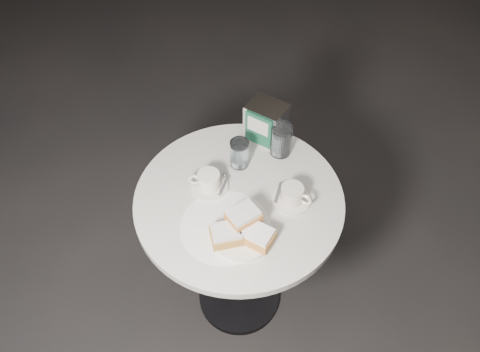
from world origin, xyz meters
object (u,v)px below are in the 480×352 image
(coffee_cup_right, at_px, (292,195))
(water_glass_left, at_px, (239,154))
(cafe_table, at_px, (239,230))
(coffee_cup_left, at_px, (209,182))
(beignet_plate, at_px, (242,231))
(napkin_dispenser, at_px, (266,122))
(water_glass_right, at_px, (281,140))

(coffee_cup_right, distance_m, water_glass_left, 0.24)
(cafe_table, height_order, coffee_cup_right, coffee_cup_right)
(coffee_cup_left, bearing_deg, beignet_plate, -57.69)
(beignet_plate, height_order, coffee_cup_left, beignet_plate)
(coffee_cup_left, height_order, water_glass_left, water_glass_left)
(cafe_table, relative_size, napkin_dispenser, 4.62)
(coffee_cup_left, height_order, napkin_dispenser, napkin_dispenser)
(cafe_table, distance_m, coffee_cup_right, 0.29)
(cafe_table, bearing_deg, coffee_cup_left, 167.41)
(water_glass_right, xyz_separation_m, napkin_dispenser, (-0.06, 0.06, 0.02))
(beignet_plate, distance_m, coffee_cup_right, 0.22)
(coffee_cup_right, bearing_deg, napkin_dispenser, 135.41)
(cafe_table, height_order, water_glass_left, water_glass_left)
(coffee_cup_right, bearing_deg, water_glass_right, 127.19)
(water_glass_right, bearing_deg, coffee_cup_left, -136.77)
(water_glass_right, height_order, napkin_dispenser, napkin_dispenser)
(coffee_cup_right, relative_size, water_glass_right, 1.35)
(coffee_cup_left, distance_m, napkin_dispenser, 0.31)
(coffee_cup_right, height_order, water_glass_left, water_glass_left)
(coffee_cup_left, bearing_deg, cafe_table, -19.50)
(coffee_cup_left, xyz_separation_m, napkin_dispenser, (0.15, 0.27, 0.05))
(coffee_cup_right, height_order, water_glass_right, water_glass_right)
(coffee_cup_left, xyz_separation_m, water_glass_right, (0.22, 0.20, 0.03))
(napkin_dispenser, bearing_deg, coffee_cup_right, -42.78)
(cafe_table, bearing_deg, beignet_plate, -76.39)
(water_glass_left, xyz_separation_m, water_glass_right, (0.13, 0.08, 0.01))
(beignet_plate, xyz_separation_m, coffee_cup_right, (0.14, 0.17, -0.01))
(coffee_cup_left, distance_m, coffee_cup_right, 0.28)
(water_glass_right, bearing_deg, beignet_plate, -100.88)
(coffee_cup_right, bearing_deg, water_glass_left, 167.03)
(coffee_cup_left, relative_size, napkin_dispenser, 0.88)
(coffee_cup_left, distance_m, water_glass_right, 0.30)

